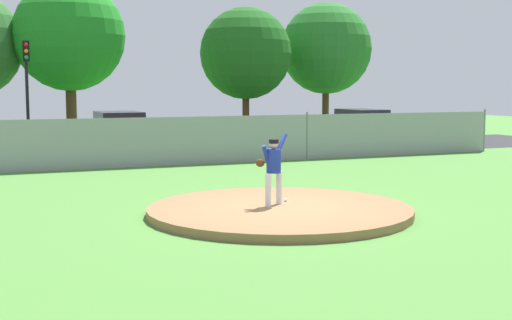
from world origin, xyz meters
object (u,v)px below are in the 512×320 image
at_px(pitcher_youth, 273,165).
at_px(traffic_light_near, 27,75).
at_px(baseball, 285,200).
at_px(parked_car_white, 362,129).
at_px(parked_car_red, 119,134).
at_px(traffic_cone_orange, 8,153).

bearing_deg(pitcher_youth, traffic_light_near, 101.79).
height_order(baseball, parked_car_white, parked_car_white).
height_order(pitcher_youth, traffic_light_near, traffic_light_near).
xyz_separation_m(parked_car_red, traffic_light_near, (-3.29, 3.57, 2.43)).
distance_m(parked_car_white, traffic_cone_orange, 15.52).
bearing_deg(pitcher_youth, parked_car_white, 52.61).
relative_size(parked_car_white, traffic_cone_orange, 7.89).
xyz_separation_m(pitcher_youth, traffic_light_near, (-3.79, 18.17, 2.18)).
bearing_deg(parked_car_white, parked_car_red, 176.44).
relative_size(pitcher_youth, baseball, 21.34).
bearing_deg(parked_car_red, traffic_light_near, 132.66).
bearing_deg(traffic_cone_orange, traffic_light_near, 75.59).
height_order(parked_car_red, traffic_light_near, traffic_light_near).
xyz_separation_m(pitcher_youth, traffic_cone_orange, (-4.88, 13.94, -0.82)).
relative_size(parked_car_white, parked_car_red, 1.00).
bearing_deg(traffic_cone_orange, baseball, -68.54).
relative_size(parked_car_white, traffic_light_near, 0.91).
bearing_deg(baseball, traffic_light_near, 103.43).
xyz_separation_m(parked_car_red, traffic_cone_orange, (-4.38, -0.66, -0.57)).
xyz_separation_m(pitcher_youth, parked_car_red, (-0.50, 14.60, -0.25)).
height_order(parked_car_white, parked_car_red, parked_car_red).
height_order(pitcher_youth, baseball, pitcher_youth).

